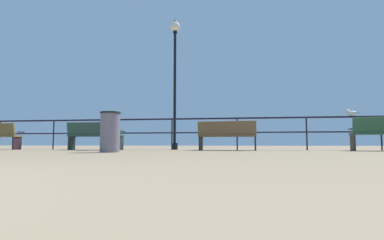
{
  "coord_description": "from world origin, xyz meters",
  "views": [
    {
      "loc": [
        1.99,
        -0.3,
        0.19
      ],
      "look_at": [
        0.73,
        8.37,
        0.92
      ],
      "focal_mm": 26.98,
      "sensor_mm": 36.0,
      "label": 1
    }
  ],
  "objects_px": {
    "lamppost_center": "(175,64)",
    "trash_bin": "(110,132)",
    "bench_near_left": "(95,134)",
    "bench_far_right": "(382,132)",
    "seagull_on_rail": "(351,113)",
    "bench_near_right": "(227,134)"
  },
  "relations": [
    {
      "from": "lamppost_center",
      "to": "trash_bin",
      "type": "distance_m",
      "value": 4.16
    },
    {
      "from": "lamppost_center",
      "to": "trash_bin",
      "type": "xyz_separation_m",
      "value": [
        -0.82,
        -3.25,
        -2.46
      ]
    },
    {
      "from": "bench_near_left",
      "to": "trash_bin",
      "type": "distance_m",
      "value": 2.74
    },
    {
      "from": "bench_near_left",
      "to": "bench_far_right",
      "type": "relative_size",
      "value": 1.12
    },
    {
      "from": "bench_far_right",
      "to": "seagull_on_rail",
      "type": "xyz_separation_m",
      "value": [
        -0.49,
        0.7,
        0.59
      ]
    },
    {
      "from": "trash_bin",
      "to": "bench_far_right",
      "type": "bearing_deg",
      "value": 18.61
    },
    {
      "from": "bench_far_right",
      "to": "seagull_on_rail",
      "type": "height_order",
      "value": "seagull_on_rail"
    },
    {
      "from": "bench_near_left",
      "to": "bench_far_right",
      "type": "bearing_deg",
      "value": 0.0
    },
    {
      "from": "bench_near_right",
      "to": "trash_bin",
      "type": "xyz_separation_m",
      "value": [
        -2.59,
        -2.27,
        -0.01
      ]
    },
    {
      "from": "seagull_on_rail",
      "to": "lamppost_center",
      "type": "bearing_deg",
      "value": 177.15
    },
    {
      "from": "bench_near_right",
      "to": "bench_near_left",
      "type": "bearing_deg",
      "value": 179.91
    },
    {
      "from": "bench_near_right",
      "to": "lamppost_center",
      "type": "bearing_deg",
      "value": 151.0
    },
    {
      "from": "bench_near_left",
      "to": "bench_near_right",
      "type": "bearing_deg",
      "value": -0.09
    },
    {
      "from": "seagull_on_rail",
      "to": "bench_near_left",
      "type": "bearing_deg",
      "value": -174.84
    },
    {
      "from": "bench_near_left",
      "to": "lamppost_center",
      "type": "xyz_separation_m",
      "value": [
        2.34,
        0.98,
        2.43
      ]
    },
    {
      "from": "bench_near_right",
      "to": "bench_far_right",
      "type": "relative_size",
      "value": 1.13
    },
    {
      "from": "bench_far_right",
      "to": "lamppost_center",
      "type": "distance_m",
      "value": 6.49
    },
    {
      "from": "lamppost_center",
      "to": "trash_bin",
      "type": "height_order",
      "value": "lamppost_center"
    },
    {
      "from": "bench_far_right",
      "to": "trash_bin",
      "type": "bearing_deg",
      "value": -161.39
    },
    {
      "from": "bench_near_right",
      "to": "trash_bin",
      "type": "bearing_deg",
      "value": -138.73
    },
    {
      "from": "bench_near_left",
      "to": "trash_bin",
      "type": "xyz_separation_m",
      "value": [
        1.52,
        -2.28,
        -0.04
      ]
    },
    {
      "from": "seagull_on_rail",
      "to": "bench_near_right",
      "type": "bearing_deg",
      "value": -169.1
    }
  ]
}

